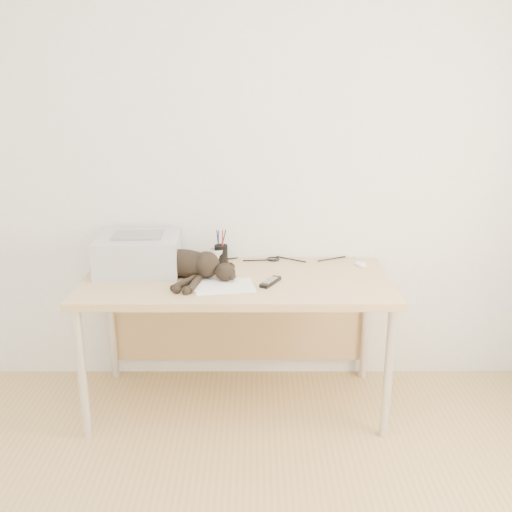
{
  "coord_description": "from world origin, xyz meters",
  "views": [
    {
      "loc": [
        0.1,
        -1.39,
        1.74
      ],
      "look_at": [
        0.1,
        1.34,
        0.88
      ],
      "focal_mm": 40.0,
      "sensor_mm": 36.0,
      "label": 1
    }
  ],
  "objects_px": {
    "desk": "(237,296)",
    "mug": "(218,256)",
    "printer": "(139,253)",
    "cat": "(181,264)",
    "pen_cup": "(221,253)",
    "mouse": "(361,262)"
  },
  "relations": [
    {
      "from": "desk",
      "to": "cat",
      "type": "bearing_deg",
      "value": -169.42
    },
    {
      "from": "desk",
      "to": "printer",
      "type": "bearing_deg",
      "value": 175.23
    },
    {
      "from": "desk",
      "to": "mug",
      "type": "xyz_separation_m",
      "value": [
        -0.11,
        0.18,
        0.17
      ]
    },
    {
      "from": "printer",
      "to": "mug",
      "type": "xyz_separation_m",
      "value": [
        0.41,
        0.14,
        -0.06
      ]
    },
    {
      "from": "mouse",
      "to": "mug",
      "type": "bearing_deg",
      "value": 157.54
    },
    {
      "from": "mug",
      "to": "pen_cup",
      "type": "relative_size",
      "value": 0.47
    },
    {
      "from": "mouse",
      "to": "printer",
      "type": "bearing_deg",
      "value": 165.21
    },
    {
      "from": "cat",
      "to": "pen_cup",
      "type": "relative_size",
      "value": 3.44
    },
    {
      "from": "mug",
      "to": "printer",
      "type": "bearing_deg",
      "value": -161.69
    },
    {
      "from": "printer",
      "to": "mug",
      "type": "bearing_deg",
      "value": 18.31
    },
    {
      "from": "cat",
      "to": "mouse",
      "type": "height_order",
      "value": "cat"
    },
    {
      "from": "pen_cup",
      "to": "printer",
      "type": "bearing_deg",
      "value": -162.04
    },
    {
      "from": "printer",
      "to": "pen_cup",
      "type": "relative_size",
      "value": 2.4
    },
    {
      "from": "pen_cup",
      "to": "mouse",
      "type": "distance_m",
      "value": 0.78
    },
    {
      "from": "mug",
      "to": "pen_cup",
      "type": "bearing_deg",
      "value": 10.02
    },
    {
      "from": "printer",
      "to": "mouse",
      "type": "xyz_separation_m",
      "value": [
        1.21,
        0.09,
        -0.08
      ]
    },
    {
      "from": "printer",
      "to": "pen_cup",
      "type": "bearing_deg",
      "value": 17.96
    },
    {
      "from": "mug",
      "to": "pen_cup",
      "type": "distance_m",
      "value": 0.02
    },
    {
      "from": "mug",
      "to": "mouse",
      "type": "bearing_deg",
      "value": -3.49
    },
    {
      "from": "pen_cup",
      "to": "desk",
      "type": "bearing_deg",
      "value": -63.1
    },
    {
      "from": "mug",
      "to": "pen_cup",
      "type": "height_order",
      "value": "pen_cup"
    },
    {
      "from": "pen_cup",
      "to": "mouse",
      "type": "height_order",
      "value": "pen_cup"
    }
  ]
}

